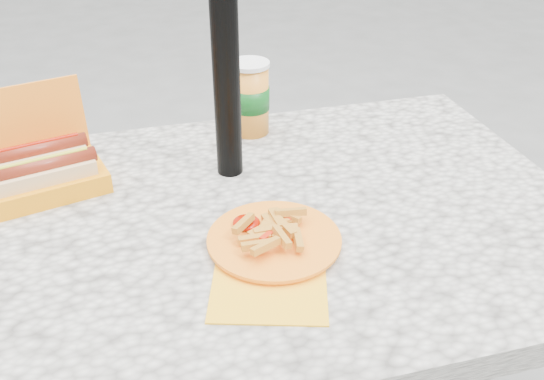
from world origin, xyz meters
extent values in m
cube|color=beige|center=(0.00, 0.00, 0.72)|extent=(1.20, 0.80, 0.05)
cylinder|color=black|center=(-0.50, 0.30, 0.35)|extent=(0.07, 0.07, 0.70)
cylinder|color=black|center=(0.50, 0.30, 0.35)|extent=(0.07, 0.07, 0.70)
cube|color=orange|center=(-0.35, 0.18, 0.77)|extent=(0.25, 0.19, 0.04)
cube|color=orange|center=(-0.37, 0.26, 0.86)|extent=(0.22, 0.07, 0.14)
cube|color=#E0BF84|center=(-0.34, 0.15, 0.79)|extent=(0.19, 0.09, 0.05)
cylinder|color=maroon|center=(-0.34, 0.15, 0.82)|extent=(0.19, 0.07, 0.03)
cylinder|color=gold|center=(-0.34, 0.15, 0.83)|extent=(0.16, 0.05, 0.01)
cube|color=#E0BF84|center=(-0.36, 0.21, 0.79)|extent=(0.19, 0.09, 0.05)
cylinder|color=maroon|center=(-0.36, 0.21, 0.82)|extent=(0.19, 0.07, 0.03)
cylinder|color=#980E00|center=(-0.36, 0.21, 0.83)|extent=(0.16, 0.05, 0.01)
cube|color=yellow|center=(-0.01, -0.19, 0.75)|extent=(0.21, 0.21, 0.00)
cylinder|color=orange|center=(0.02, -0.10, 0.76)|extent=(0.21, 0.21, 0.01)
cylinder|color=orange|center=(0.02, -0.10, 0.76)|extent=(0.22, 0.22, 0.01)
cube|color=gold|center=(0.02, -0.08, 0.78)|extent=(0.05, 0.02, 0.01)
cube|color=gold|center=(0.03, -0.07, 0.78)|extent=(0.02, 0.05, 0.01)
cube|color=gold|center=(0.00, -0.08, 0.77)|extent=(0.04, 0.05, 0.01)
cube|color=gold|center=(0.03, -0.09, 0.77)|extent=(0.04, 0.05, 0.01)
cube|color=gold|center=(0.00, -0.08, 0.78)|extent=(0.05, 0.04, 0.01)
cube|color=gold|center=(0.02, -0.12, 0.78)|extent=(0.02, 0.05, 0.01)
cube|color=gold|center=(0.05, -0.13, 0.78)|extent=(0.02, 0.05, 0.01)
cube|color=gold|center=(0.02, -0.10, 0.77)|extent=(0.05, 0.02, 0.01)
cube|color=gold|center=(0.05, -0.06, 0.78)|extent=(0.04, 0.05, 0.01)
cube|color=gold|center=(0.02, -0.07, 0.77)|extent=(0.02, 0.05, 0.01)
cube|color=gold|center=(-0.02, -0.13, 0.78)|extent=(0.05, 0.01, 0.01)
cube|color=gold|center=(0.03, -0.09, 0.78)|extent=(0.05, 0.02, 0.01)
cube|color=gold|center=(0.06, -0.06, 0.79)|extent=(0.05, 0.02, 0.01)
cube|color=gold|center=(-0.01, -0.14, 0.79)|extent=(0.05, 0.03, 0.01)
cube|color=gold|center=(-0.02, -0.10, 0.78)|extent=(0.05, 0.01, 0.01)
cube|color=gold|center=(0.03, -0.07, 0.78)|extent=(0.02, 0.05, 0.01)
cube|color=gold|center=(0.04, -0.08, 0.77)|extent=(0.05, 0.03, 0.01)
cube|color=gold|center=(0.01, -0.09, 0.78)|extent=(0.05, 0.01, 0.01)
cube|color=gold|center=(0.04, -0.10, 0.78)|extent=(0.02, 0.05, 0.01)
cube|color=gold|center=(-0.03, -0.07, 0.79)|extent=(0.05, 0.05, 0.01)
ellipsoid|color=#980E00|center=(-0.02, -0.05, 0.77)|extent=(0.05, 0.05, 0.01)
cube|color=red|center=(0.03, -0.09, 0.78)|extent=(0.08, 0.06, 0.00)
cylinder|color=orange|center=(0.08, 0.32, 0.83)|extent=(0.08, 0.08, 0.15)
cylinder|color=#0E5618|center=(0.08, 0.32, 0.83)|extent=(0.08, 0.08, 0.05)
cylinder|color=white|center=(0.08, 0.32, 0.91)|extent=(0.09, 0.09, 0.01)
camera|label=1|loc=(-0.19, -0.86, 1.35)|focal=40.00mm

